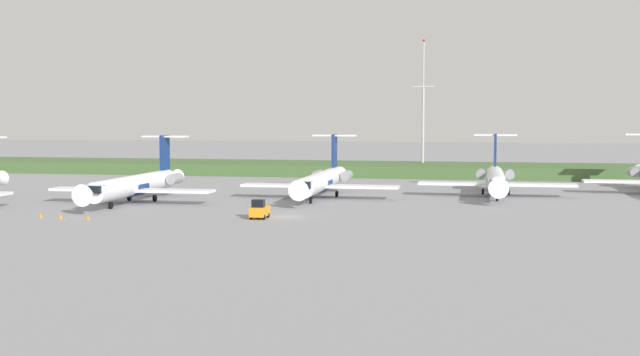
{
  "coord_description": "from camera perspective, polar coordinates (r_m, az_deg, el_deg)",
  "views": [
    {
      "loc": [
        22.19,
        -92.14,
        11.85
      ],
      "look_at": [
        0.0,
        21.31,
        3.0
      ],
      "focal_mm": 45.5,
      "sensor_mm": 36.0,
      "label": 1
    }
  ],
  "objects": [
    {
      "name": "regional_jet_fourth",
      "position": [
        123.43,
        12.29,
        -0.05
      ],
      "size": [
        22.81,
        31.0,
        9.0
      ],
      "color": "white",
      "rests_on": "ground"
    },
    {
      "name": "grass_berm",
      "position": [
        164.16,
        3.27,
        0.63
      ],
      "size": [
        320.0,
        20.0,
        2.3
      ],
      "primitive_type": "cube",
      "color": "#426033",
      "rests_on": "ground"
    },
    {
      "name": "antenna_mast",
      "position": [
        166.8,
        7.26,
        4.15
      ],
      "size": [
        4.4,
        0.5,
        27.39
      ],
      "color": "#B2B2B7",
      "rests_on": "ground"
    },
    {
      "name": "regional_jet_third",
      "position": [
        117.6,
        0.13,
        -0.16
      ],
      "size": [
        22.81,
        31.0,
        9.0
      ],
      "color": "white",
      "rests_on": "ground"
    },
    {
      "name": "baggage_tug",
      "position": [
        94.02,
        -4.28,
        -2.26
      ],
      "size": [
        1.72,
        3.2,
        2.3
      ],
      "color": "orange",
      "rests_on": "ground"
    },
    {
      "name": "regional_jet_second",
      "position": [
        114.03,
        -12.79,
        -0.42
      ],
      "size": [
        22.81,
        31.0,
        9.0
      ],
      "color": "white",
      "rests_on": "ground"
    },
    {
      "name": "safety_cone_mid_marker",
      "position": [
        98.7,
        -17.79,
        -2.57
      ],
      "size": [
        0.44,
        0.44,
        0.55
      ],
      "primitive_type": "cone",
      "color": "orange",
      "rests_on": "ground"
    },
    {
      "name": "ground_plane",
      "position": [
        124.7,
        0.77,
        -1.08
      ],
      "size": [
        500.0,
        500.0,
        0.0
      ],
      "primitive_type": "plane",
      "color": "gray"
    },
    {
      "name": "safety_cone_front_marker",
      "position": [
        100.11,
        -19.06,
        -2.5
      ],
      "size": [
        0.44,
        0.44,
        0.55
      ],
      "primitive_type": "cone",
      "color": "orange",
      "rests_on": "ground"
    },
    {
      "name": "safety_cone_rear_marker",
      "position": [
        96.49,
        -16.0,
        -2.68
      ],
      "size": [
        0.44,
        0.44,
        0.55
      ],
      "primitive_type": "cone",
      "color": "orange",
      "rests_on": "ground"
    }
  ]
}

